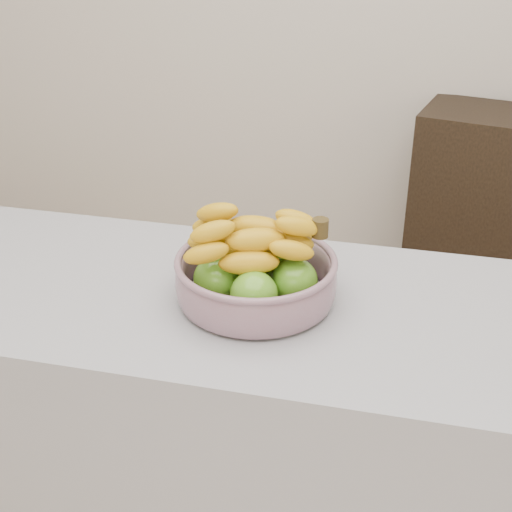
% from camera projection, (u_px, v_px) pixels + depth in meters
% --- Properties ---
extents(counter, '(2.00, 0.60, 0.90)m').
position_uv_depth(counter, '(261.00, 463.00, 1.67)').
color(counter, '#9EA0A7').
rests_on(counter, ground).
extents(cabinet, '(0.54, 0.47, 0.85)m').
position_uv_depth(cabinet, '(472.00, 210.00, 3.01)').
color(cabinet, black).
rests_on(cabinet, ground).
extents(fruit_bowl, '(0.33, 0.33, 0.18)m').
position_uv_depth(fruit_bowl, '(256.00, 273.00, 1.43)').
color(fruit_bowl, '#878DA2').
rests_on(fruit_bowl, counter).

